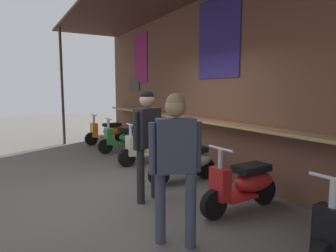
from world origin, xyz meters
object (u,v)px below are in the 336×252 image
object	(u,v)px
scooter_green	(125,138)
shopper_browsing	(175,153)
scooter_orange	(109,131)
scooter_cream	(150,147)
scooter_red	(245,184)
shopper_with_handbag	(148,134)
scooter_silver	(187,161)

from	to	relation	value
scooter_green	shopper_browsing	distance (m)	5.19
scooter_orange	scooter_cream	xyz separation A→B (m)	(3.02, 0.00, 0.00)
scooter_red	shopper_browsing	world-z (taller)	shopper_browsing
shopper_with_handbag	shopper_browsing	size ratio (longest dim) A/B	1.02
shopper_with_handbag	shopper_browsing	bearing A→B (deg)	144.47
scooter_cream	scooter_orange	bearing A→B (deg)	-89.87
scooter_green	scooter_cream	distance (m)	1.55
scooter_cream	scooter_red	distance (m)	3.09
scooter_silver	scooter_green	bearing A→B (deg)	-86.67
scooter_green	scooter_red	size ratio (longest dim) A/B	1.00
scooter_green	shopper_browsing	size ratio (longest dim) A/B	0.83
scooter_green	shopper_with_handbag	distance (m)	3.81
shopper_browsing	scooter_cream	bearing A→B (deg)	178.28
scooter_orange	scooter_cream	size ratio (longest dim) A/B	1.00
scooter_orange	scooter_red	world-z (taller)	same
scooter_red	shopper_with_handbag	distance (m)	1.61
scooter_orange	scooter_cream	world-z (taller)	same
scooter_silver	shopper_browsing	bearing A→B (deg)	56.71
scooter_green	scooter_silver	bearing A→B (deg)	90.64
scooter_orange	shopper_browsing	bearing A→B (deg)	74.05
scooter_silver	shopper_with_handbag	xyz separation A→B (m)	(0.48, -1.04, 0.67)
scooter_red	shopper_browsing	bearing A→B (deg)	11.29
scooter_orange	scooter_green	xyz separation A→B (m)	(1.46, 0.00, 0.00)
scooter_orange	shopper_with_handbag	size ratio (longest dim) A/B	0.81
scooter_green	scooter_cream	size ratio (longest dim) A/B	1.00
scooter_orange	scooter_green	distance (m)	1.46
scooter_cream	shopper_browsing	xyz separation A→B (m)	(3.41, -1.37, 0.66)
scooter_red	shopper_browsing	xyz separation A→B (m)	(0.33, -1.37, 0.66)
scooter_orange	scooter_red	distance (m)	6.11
scooter_orange	shopper_browsing	xyz separation A→B (m)	(6.43, -1.37, 0.66)
scooter_orange	scooter_red	bearing A→B (deg)	86.09
scooter_cream	shopper_with_handbag	bearing A→B (deg)	63.28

